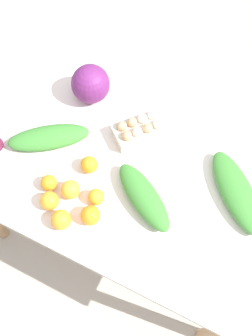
{
  "coord_description": "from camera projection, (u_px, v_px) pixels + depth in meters",
  "views": [
    {
      "loc": [
        -0.31,
        0.63,
        2.13
      ],
      "look_at": [
        0.0,
        0.0,
        0.74
      ],
      "focal_mm": 40.0,
      "sensor_mm": 36.0,
      "label": 1
    }
  ],
  "objects": [
    {
      "name": "cabbage_purple",
      "position": [
        91.0,
        84.0,
        1.67
      ],
      "size": [
        0.18,
        0.18,
        0.18
      ],
      "primitive_type": "sphere",
      "color": "#6B2366",
      "rests_on": "dining_table"
    },
    {
      "name": "orange_2",
      "position": [
        89.0,
        165.0,
        1.55
      ],
      "size": [
        0.07,
        0.07,
        0.07
      ],
      "primitive_type": "sphere",
      "color": "orange",
      "rests_on": "dining_table"
    },
    {
      "name": "orange_6",
      "position": [
        96.0,
        197.0,
        1.49
      ],
      "size": [
        0.07,
        0.07,
        0.07
      ],
      "primitive_type": "sphere",
      "color": "orange",
      "rests_on": "dining_table"
    },
    {
      "name": "orange_3",
      "position": [
        61.0,
        220.0,
        1.44
      ],
      "size": [
        0.08,
        0.08,
        0.08
      ],
      "primitive_type": "sphere",
      "color": "orange",
      "rests_on": "dining_table"
    },
    {
      "name": "orange_1",
      "position": [
        49.0,
        201.0,
        1.47
      ],
      "size": [
        0.08,
        0.08,
        0.08
      ],
      "primitive_type": "sphere",
      "color": "orange",
      "rests_on": "dining_table"
    },
    {
      "name": "ground_plane",
      "position": [
        126.0,
        224.0,
        2.22
      ],
      "size": [
        8.0,
        8.0,
        0.0
      ],
      "primitive_type": "plane",
      "color": "#B2A899"
    },
    {
      "name": "egg_carton",
      "position": [
        140.0,
        129.0,
        1.62
      ],
      "size": [
        0.24,
        0.25,
        0.09
      ],
      "rotation": [
        0.0,
        0.0,
        0.88
      ],
      "color": "beige",
      "rests_on": "dining_table"
    },
    {
      "name": "dining_table",
      "position": [
        126.0,
        180.0,
        1.66
      ],
      "size": [
        1.35,
        0.85,
        0.72
      ],
      "color": "silver",
      "rests_on": "ground_plane"
    },
    {
      "name": "orange_5",
      "position": [
        49.0,
        183.0,
        1.51
      ],
      "size": [
        0.07,
        0.07,
        0.07
      ],
      "primitive_type": "sphere",
      "color": "orange",
      "rests_on": "dining_table"
    },
    {
      "name": "orange_0",
      "position": [
        71.0,
        190.0,
        1.49
      ],
      "size": [
        0.08,
        0.08,
        0.08
      ],
      "primitive_type": "sphere",
      "color": "#F9A833",
      "rests_on": "dining_table"
    },
    {
      "name": "greens_bunch_beet_tops",
      "position": [
        49.0,
        138.0,
        1.61
      ],
      "size": [
        0.35,
        0.31,
        0.07
      ],
      "primitive_type": "ellipsoid",
      "rotation": [
        0.0,
        0.0,
        0.64
      ],
      "color": "#3D8433",
      "rests_on": "dining_table"
    },
    {
      "name": "greens_bunch_kale",
      "position": [
        144.0,
        197.0,
        1.48
      ],
      "size": [
        0.34,
        0.27,
        0.08
      ],
      "primitive_type": "ellipsoid",
      "rotation": [
        0.0,
        0.0,
        5.71
      ],
      "color": "#3D8433",
      "rests_on": "dining_table"
    },
    {
      "name": "orange_4",
      "position": [
        90.0,
        215.0,
        1.44
      ],
      "size": [
        0.08,
        0.08,
        0.08
      ],
      "primitive_type": "sphere",
      "color": "orange",
      "rests_on": "dining_table"
    },
    {
      "name": "greens_bunch_scallion",
      "position": [
        237.0,
        192.0,
        1.5
      ],
      "size": [
        0.36,
        0.37,
        0.07
      ],
      "primitive_type": "ellipsoid",
      "rotation": [
        0.0,
        0.0,
        5.47
      ],
      "color": "#3D8433",
      "rests_on": "dining_table"
    }
  ]
}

